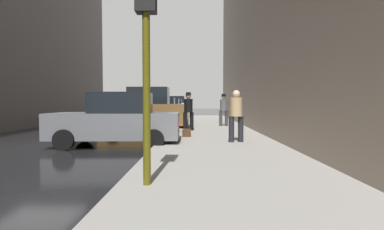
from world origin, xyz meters
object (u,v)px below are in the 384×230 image
object	(u,v)px
parked_silver_sedan	(167,109)
pedestrian_in_tan_coat	(236,113)
parked_gray_coupe	(117,121)
traffic_light	(146,19)
parked_blue_sedan	(159,111)
duffel_bag	(187,133)
pedestrian_with_beanie	(224,108)
fire_hydrant	(177,124)
parked_bronze_suv	(146,110)
parked_white_van	(175,106)
pedestrian_with_fedora	(188,109)
parked_dark_green_sedan	(171,108)

from	to	relation	value
parked_silver_sedan	pedestrian_in_tan_coat	world-z (taller)	pedestrian_in_tan_coat
parked_gray_coupe	traffic_light	distance (m)	5.89
parked_blue_sedan	duffel_bag	xyz separation A→B (m)	(2.28, -10.07, -0.56)
pedestrian_with_beanie	fire_hydrant	bearing A→B (deg)	-123.63
parked_bronze_suv	parked_white_van	size ratio (longest dim) A/B	1.00
parked_white_van	fire_hydrant	xyz separation A→B (m)	(1.80, -24.69, -0.54)
traffic_light	pedestrian_with_fedora	distance (m)	9.37
parked_bronze_suv	pedestrian_with_beanie	bearing A→B (deg)	10.35
parked_gray_coupe	parked_bronze_suv	size ratio (longest dim) A/B	0.92
parked_silver_sedan	parked_bronze_suv	bearing A→B (deg)	-90.00
parked_blue_sedan	duffel_bag	size ratio (longest dim) A/B	9.61
parked_bronze_suv	parked_white_van	world-z (taller)	same
pedestrian_with_beanie	parked_dark_green_sedan	bearing A→B (deg)	104.93
fire_hydrant	pedestrian_with_beanie	distance (m)	4.34
traffic_light	duffel_bag	world-z (taller)	traffic_light
fire_hydrant	pedestrian_with_beanie	bearing A→B (deg)	56.37
fire_hydrant	traffic_light	bearing A→B (deg)	-89.65
duffel_bag	parked_bronze_suv	bearing A→B (deg)	117.39
parked_silver_sedan	pedestrian_with_beanie	xyz separation A→B (m)	(4.18, -10.60, 0.29)
parked_gray_coupe	fire_hydrant	distance (m)	3.56
traffic_light	pedestrian_with_fedora	world-z (taller)	traffic_light
traffic_light	duffel_bag	bearing A→B (deg)	86.35
parked_white_van	fire_hydrant	bearing A→B (deg)	-85.82
parked_dark_green_sedan	pedestrian_in_tan_coat	bearing A→B (deg)	-79.96
parked_gray_coupe	parked_dark_green_sedan	bearing A→B (deg)	90.00
parked_gray_coupe	parked_dark_green_sedan	distance (m)	22.28
parked_bronze_suv	parked_dark_green_sedan	xyz separation A→B (m)	(0.00, 16.43, -0.18)
parked_blue_sedan	parked_dark_green_sedan	world-z (taller)	same
parked_blue_sedan	traffic_light	bearing A→B (deg)	-83.69
parked_dark_green_sedan	parked_bronze_suv	bearing A→B (deg)	-90.00
parked_white_van	duffel_bag	world-z (taller)	parked_white_van
parked_bronze_suv	parked_silver_sedan	distance (m)	11.37
traffic_light	fire_hydrant	bearing A→B (deg)	90.35
parked_dark_green_sedan	traffic_light	world-z (taller)	traffic_light
parked_blue_sedan	parked_gray_coupe	bearing A→B (deg)	-90.00
parked_blue_sedan	fire_hydrant	xyz separation A→B (m)	(1.80, -8.47, -0.35)
parked_bronze_suv	pedestrian_in_tan_coat	xyz separation A→B (m)	(3.96, -5.95, 0.07)
parked_white_van	pedestrian_in_tan_coat	bearing A→B (deg)	-81.90
pedestrian_with_beanie	duffel_bag	size ratio (longest dim) A/B	4.04
parked_blue_sedan	parked_white_van	size ratio (longest dim) A/B	0.91
traffic_light	parked_silver_sedan	bearing A→B (deg)	94.72
parked_bronze_suv	pedestrian_with_fedora	distance (m)	2.97
pedestrian_with_beanie	pedestrian_in_tan_coat	world-z (taller)	pedestrian_with_beanie
parked_blue_sedan	parked_dark_green_sedan	distance (m)	10.77
pedestrian_in_tan_coat	duffel_bag	xyz separation A→B (m)	(-1.68, 1.55, -0.81)
parked_blue_sedan	fire_hydrant	size ratio (longest dim) A/B	6.00
parked_white_van	pedestrian_with_beanie	xyz separation A→B (m)	(4.18, -21.11, 0.10)
pedestrian_with_beanie	pedestrian_with_fedora	size ratio (longest dim) A/B	1.00
parked_dark_green_sedan	parked_white_van	bearing A→B (deg)	90.00
parked_blue_sedan	pedestrian_with_beanie	bearing A→B (deg)	-49.54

